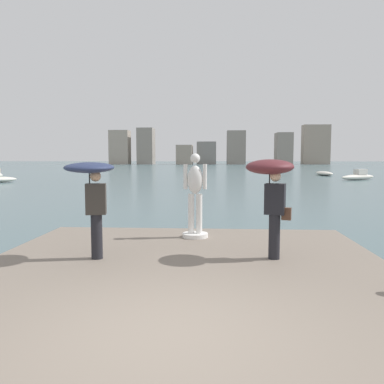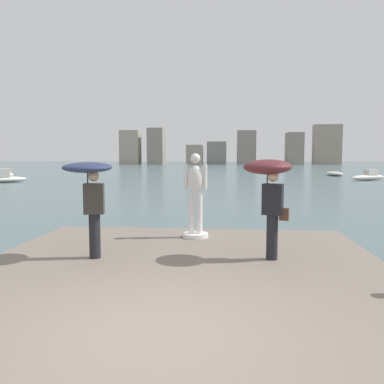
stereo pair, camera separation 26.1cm
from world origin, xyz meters
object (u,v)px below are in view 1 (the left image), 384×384
object	(u,v)px
boat_mid	(358,176)
boat_leftward	(324,173)
onlooker_left	(92,184)
onlooker_right	(271,181)
statue_white_figure	(195,199)

from	to	relation	value
boat_mid	boat_leftward	bearing A→B (deg)	95.02
onlooker_left	onlooker_right	bearing A→B (deg)	3.98
statue_white_figure	onlooker_right	size ratio (longest dim) A/B	1.06
boat_mid	boat_leftward	world-z (taller)	boat_mid
onlooker_right	boat_mid	size ratio (longest dim) A/B	0.42
statue_white_figure	boat_mid	world-z (taller)	statue_white_figure
statue_white_figure	boat_mid	size ratio (longest dim) A/B	0.44
statue_white_figure	boat_mid	xyz separation A→B (m)	(15.55, 32.95, -0.96)
onlooker_left	onlooker_right	size ratio (longest dim) A/B	0.97
boat_mid	onlooker_right	bearing A→B (deg)	-111.80
onlooker_left	onlooker_right	xyz separation A→B (m)	(3.49, 0.24, 0.06)
boat_leftward	onlooker_right	bearing A→B (deg)	-106.24
boat_leftward	statue_white_figure	bearing A→B (deg)	-108.86
onlooker_left	onlooker_right	world-z (taller)	onlooker_right
statue_white_figure	onlooker_left	xyz separation A→B (m)	(-1.89, -2.19, 0.52)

